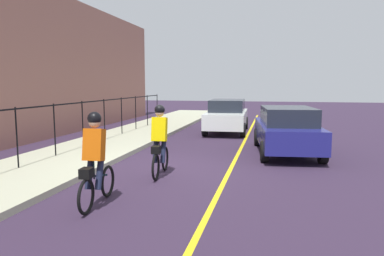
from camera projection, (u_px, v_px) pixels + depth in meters
The scene contains 9 objects.
ground_plane at pixel (173, 168), 10.19m from camera, with size 80.00×80.00×0.00m, color #312339.
lane_line_centre at pixel (230, 170), 9.85m from camera, with size 36.00×0.12×0.01m, color yellow.
sidewalk at pixel (65, 159), 10.92m from camera, with size 40.00×3.20×0.15m, color #B0B295.
building_wall at pixel (3, 61), 13.26m from camera, with size 28.00×0.80×6.33m, color #986357.
iron_fence at pixel (69, 115), 11.82m from camera, with size 18.54×0.04×1.60m.
cyclist_lead at pixel (160, 141), 9.16m from camera, with size 1.71×0.39×1.83m.
cyclist_follow at pixel (95, 160), 6.86m from camera, with size 1.71×0.39×1.83m.
patrol_sedan at pixel (287, 129), 12.12m from camera, with size 4.57×2.31×1.58m.
parked_sedan_rear at pixel (227, 115), 17.57m from camera, with size 4.46×2.04×1.58m.
Camera 1 is at (-9.63, -2.69, 2.34)m, focal length 33.85 mm.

